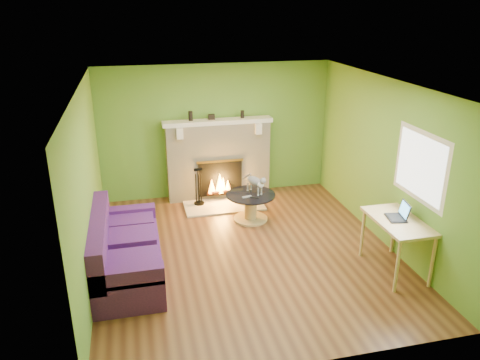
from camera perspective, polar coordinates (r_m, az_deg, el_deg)
The scene contains 22 objects.
floor at distance 7.41m, azimuth 0.80°, elevation -8.75°, with size 5.00×5.00×0.00m, color #562E18.
ceiling at distance 6.53m, azimuth 0.91°, elevation 11.50°, with size 5.00×5.00×0.00m, color white.
wall_back at distance 9.20m, azimuth -2.93°, elevation 5.97°, with size 5.00×5.00×0.00m, color #5E9731.
wall_front at distance 4.70m, azimuth 8.33°, elevation -9.59°, with size 5.00×5.00×0.00m, color #5E9731.
wall_left at distance 6.71m, azimuth -18.13°, elevation -0.82°, with size 5.00×5.00×0.00m, color #5E9731.
wall_right at distance 7.69m, azimuth 17.35°, elevation 2.01°, with size 5.00×5.00×0.00m, color #5E9731.
window_frame at distance 6.90m, azimuth 21.16°, elevation 1.57°, with size 1.20×1.20×0.00m, color silver.
window_pane at distance 6.89m, azimuth 21.10°, elevation 1.57°, with size 1.06×1.06×0.00m, color white.
fireplace at distance 9.17m, azimuth -2.66°, elevation 2.50°, with size 2.10×0.46×1.58m.
hearth at distance 8.97m, azimuth -1.97°, elevation -3.11°, with size 1.50×0.75×0.03m, color beige.
mantel at distance 8.94m, azimuth -2.72°, elevation 7.13°, with size 2.10×0.28×0.08m, color silver.
sofa at distance 6.89m, azimuth -14.08°, elevation -8.54°, with size 0.92×2.04×0.92m.
coffee_table at distance 8.33m, azimuth 1.31°, elevation -3.06°, with size 0.87×0.87×0.49m.
desk at distance 6.97m, azimuth 18.73°, elevation -5.36°, with size 0.64×1.10×0.81m.
cat at distance 8.24m, azimuth 1.78°, elevation -0.41°, with size 0.21×0.57×0.36m, color slate, non-canonical shape.
remote_silver at distance 8.11m, azimuth 0.84°, elevation -2.05°, with size 0.17×0.04×0.02m, color gray.
remote_black at distance 8.09m, azimuth 1.77°, elevation -2.14°, with size 0.16×0.04×0.02m, color black.
laptop at distance 6.91m, azimuth 18.58°, elevation -3.60°, with size 0.27×0.31×0.24m, color black, non-canonical shape.
fire_tools at distance 8.90m, azimuth -5.07°, elevation -0.76°, with size 0.19×0.19×0.73m, color black, non-canonical shape.
mantel_vase_left at distance 8.86m, azimuth -6.05°, elevation 7.78°, with size 0.08×0.08×0.18m, color black.
mantel_vase_right at distance 9.04m, azimuth 0.29°, elevation 8.02°, with size 0.07×0.07×0.14m, color black.
mantel_box at distance 8.93m, azimuth -3.50°, elevation 7.69°, with size 0.12×0.08×0.10m, color black.
Camera 1 is at (-1.57, -6.25, 3.67)m, focal length 35.00 mm.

